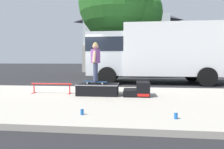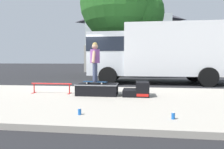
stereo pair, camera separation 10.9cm
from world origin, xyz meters
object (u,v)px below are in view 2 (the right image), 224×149
(skate_box, at_px, (97,89))
(skater_kid, at_px, (95,59))
(kicker_ramp, at_px, (138,90))
(box_truck, at_px, (154,51))
(street_tree_main, at_px, (123,6))
(soda_can, at_px, (173,116))
(skateboard, at_px, (95,82))
(soda_can_b, at_px, (80,112))
(grind_rail, at_px, (52,86))

(skate_box, bearing_deg, skater_kid, 161.00)
(skate_box, xyz_separation_m, kicker_ramp, (1.29, -0.00, -0.01))
(box_truck, bearing_deg, street_tree_main, 115.59)
(skater_kid, height_order, soda_can, skater_kid)
(skateboard, xyz_separation_m, street_tree_main, (0.24, 8.79, 4.69))
(skateboard, relative_size, soda_can, 6.34)
(skate_box, bearing_deg, street_tree_main, 88.95)
(soda_can, distance_m, box_truck, 7.24)
(skateboard, xyz_separation_m, soda_can_b, (0.18, -2.35, -0.35))
(skate_box, bearing_deg, soda_can_b, -87.51)
(kicker_ramp, relative_size, skateboard, 0.99)
(skate_box, distance_m, grind_rail, 1.59)
(soda_can_b, relative_size, box_truck, 0.02)
(street_tree_main, bearing_deg, grind_rail, -101.34)
(box_truck, bearing_deg, skate_box, -114.73)
(skater_kid, xyz_separation_m, box_truck, (2.23, 4.64, 0.43))
(skate_box, height_order, box_truck, box_truck)
(kicker_ramp, relative_size, box_truck, 0.11)
(grind_rail, distance_m, street_tree_main, 10.10)
(soda_can_b, bearing_deg, skater_kid, 94.31)
(skater_kid, xyz_separation_m, street_tree_main, (0.24, 8.79, 3.95))
(skater_kid, xyz_separation_m, soda_can, (1.99, -2.44, -1.09))
(soda_can, xyz_separation_m, street_tree_main, (-1.76, 11.23, 5.04))
(skater_kid, distance_m, soda_can_b, 2.60)
(skateboard, relative_size, box_truck, 0.12)
(kicker_ramp, distance_m, grind_rail, 2.87)
(skateboard, distance_m, box_truck, 5.28)
(skate_box, distance_m, kicker_ramp, 1.29)
(skate_box, height_order, skateboard, skateboard)
(skate_box, relative_size, soda_can_b, 10.25)
(skateboard, distance_m, skater_kid, 0.74)
(skater_kid, relative_size, box_truck, 0.18)
(skater_kid, bearing_deg, kicker_ramp, -1.12)
(grind_rail, distance_m, soda_can, 4.33)
(kicker_ramp, xyz_separation_m, soda_can, (0.63, -2.41, -0.12))
(soda_can_b, height_order, box_truck, box_truck)
(grind_rail, distance_m, box_truck, 6.02)
(kicker_ramp, bearing_deg, grind_rail, 177.41)
(grind_rail, relative_size, skateboard, 1.75)
(soda_can, xyz_separation_m, box_truck, (0.23, 7.08, 1.52))
(kicker_ramp, bearing_deg, box_truck, 79.56)
(soda_can, bearing_deg, grind_rail, 144.03)
(skate_box, height_order, grind_rail, skate_box)
(grind_rail, distance_m, skater_kid, 1.76)
(skater_kid, bearing_deg, soda_can_b, -85.69)
(grind_rail, xyz_separation_m, soda_can_b, (1.68, -2.46, -0.19))
(skateboard, bearing_deg, soda_can_b, -85.69)
(skateboard, height_order, soda_can_b, skateboard)
(skate_box, bearing_deg, kicker_ramp, -0.02)
(skate_box, xyz_separation_m, box_truck, (2.15, 4.67, 1.39))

